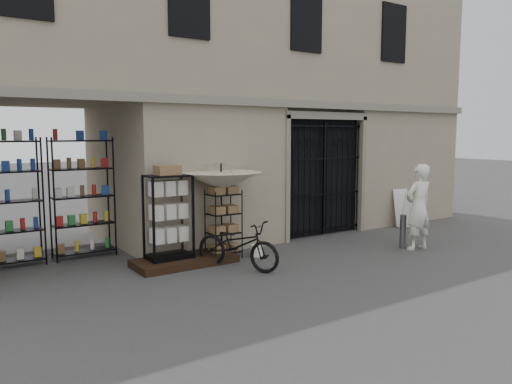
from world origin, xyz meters
TOP-DOWN VIEW (x-y plane):
  - ground at (0.00, 0.00)m, footprint 80.00×80.00m
  - main_building at (0.00, 4.00)m, footprint 14.00×4.00m
  - shop_recess at (-4.50, 2.80)m, footprint 3.00×1.70m
  - shop_shelving at (-4.55, 3.30)m, footprint 2.70×0.50m
  - iron_gate at (1.75, 2.28)m, footprint 2.50×0.21m
  - step_platform at (-2.40, 1.55)m, footprint 2.00×0.90m
  - display_cabinet at (-2.69, 1.62)m, footprint 0.93×0.74m
  - wire_rack at (-1.50, 1.56)m, footprint 0.72×0.60m
  - market_umbrella at (-1.54, 1.57)m, footprint 1.60×1.63m
  - white_bucket at (-0.84, 1.31)m, footprint 0.33×0.33m
  - bicycle at (-1.69, 0.71)m, footprint 0.97×1.11m
  - steel_bollard at (2.31, 0.08)m, footprint 0.17×0.17m
  - shopkeeper at (2.47, -0.19)m, footprint 0.83×1.95m
  - easel_sign at (4.34, 1.66)m, footprint 0.57×0.63m

SIDE VIEW (x-z plane):
  - ground at x=0.00m, z-range 0.00..0.00m
  - bicycle at x=-1.69m, z-range -0.89..0.89m
  - shopkeeper at x=2.47m, z-range -0.23..0.23m
  - step_platform at x=-2.40m, z-range 0.00..0.15m
  - white_bucket at x=-0.84m, z-range 0.00..0.24m
  - steel_bollard at x=2.31m, z-range 0.00..0.75m
  - easel_sign at x=4.34m, z-range 0.02..1.04m
  - wire_rack at x=-1.50m, z-range -0.02..1.41m
  - display_cabinet at x=-2.69m, z-range 0.00..1.77m
  - shop_shelving at x=-4.55m, z-range 0.00..2.50m
  - iron_gate at x=1.75m, z-range 0.00..3.00m
  - shop_recess at x=-4.50m, z-range 0.00..3.00m
  - market_umbrella at x=-1.54m, z-range 0.52..2.89m
  - main_building at x=0.00m, z-range 0.00..9.00m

